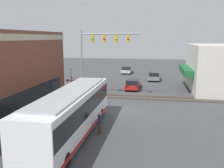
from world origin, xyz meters
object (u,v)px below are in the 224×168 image
(parked_car_red, at_px, (133,84))
(city_bus, at_px, (72,112))
(parked_car_grey, at_px, (154,76))
(crossing_signal, at_px, (71,80))
(parked_car_silver, at_px, (127,70))
(pedestrian_near_bus, at_px, (100,123))

(parked_car_red, bearing_deg, city_bus, 171.69)
(city_bus, bearing_deg, parked_car_red, -8.31)
(parked_car_red, height_order, parked_car_grey, parked_car_grey)
(crossing_signal, distance_m, parked_car_grey, 17.97)
(parked_car_red, bearing_deg, parked_car_grey, -19.99)
(parked_car_red, distance_m, parked_car_grey, 8.19)
(parked_car_grey, xyz_separation_m, parked_car_silver, (7.22, 5.40, 0.00))
(crossing_signal, height_order, parked_car_silver, crossing_signal)
(city_bus, height_order, crossing_signal, crossing_signal)
(parked_car_grey, bearing_deg, parked_car_silver, 36.81)
(crossing_signal, height_order, pedestrian_near_bus, crossing_signal)
(crossing_signal, relative_size, pedestrian_near_bus, 2.35)
(parked_car_silver, height_order, pedestrian_near_bus, pedestrian_near_bus)
(city_bus, distance_m, parked_car_grey, 26.09)
(city_bus, height_order, parked_car_red, city_bus)
(parked_car_grey, xyz_separation_m, pedestrian_near_bus, (-24.51, 3.60, 0.16))
(city_bus, relative_size, pedestrian_near_bus, 7.71)
(city_bus, distance_m, parked_car_silver, 32.74)
(city_bus, relative_size, parked_car_grey, 2.63)
(crossing_signal, bearing_deg, pedestrian_near_bus, -149.44)
(parked_car_silver, bearing_deg, parked_car_red, -170.11)
(city_bus, xyz_separation_m, parked_car_red, (17.80, -2.60, -1.23))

